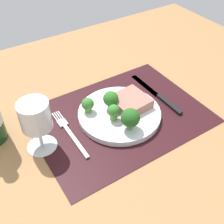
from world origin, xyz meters
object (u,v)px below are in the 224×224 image
(steak, at_px, (130,102))
(fork, at_px, (70,133))
(wine_glass, at_px, (36,119))
(knife, at_px, (159,96))
(plate, at_px, (119,114))

(steak, bearing_deg, fork, 177.27)
(wine_glass, bearing_deg, fork, 0.38)
(fork, bearing_deg, knife, 0.66)
(plate, distance_m, steak, 0.05)
(fork, distance_m, wine_glass, 0.12)
(steak, relative_size, knife, 0.41)
(knife, bearing_deg, steak, 178.95)
(knife, xyz_separation_m, wine_glass, (-0.37, 0.01, 0.09))
(plate, relative_size, wine_glass, 1.65)
(steak, height_order, fork, steak)
(steak, xyz_separation_m, fork, (-0.19, 0.01, -0.03))
(plate, height_order, steak, steak)
(knife, bearing_deg, fork, 177.23)
(steak, relative_size, fork, 0.49)
(fork, bearing_deg, wine_glass, -177.25)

